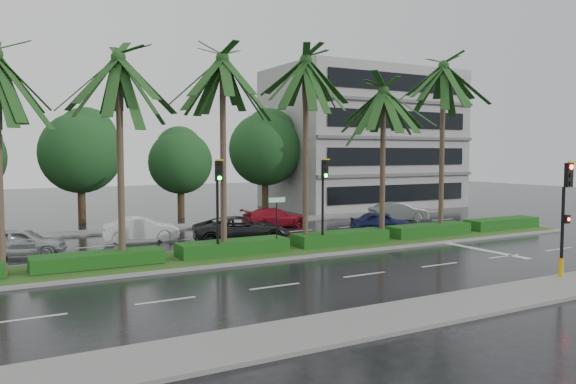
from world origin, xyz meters
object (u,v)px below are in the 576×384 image
car_silver (22,242)px  street_sign (277,210)px  signal_median_left (218,194)px  signal_near (565,214)px  car_darkgrey (242,230)px  car_white (141,229)px  car_blue (381,222)px  car_grey (398,212)px  car_red (275,218)px

car_silver → street_sign: bearing=-99.4°
signal_median_left → street_sign: 3.13m
signal_near → signal_median_left: size_ratio=1.00×
street_sign → signal_near: bearing=-54.7°
signal_near → car_darkgrey: 15.60m
car_white → car_darkgrey: size_ratio=0.77×
signal_near → car_blue: size_ratio=1.18×
signal_near → signal_median_left: bearing=135.9°
car_blue → signal_median_left: bearing=131.3°
street_sign → car_blue: street_sign is taller
car_darkgrey → car_grey: 13.90m
signal_near → car_grey: 18.43m
car_white → car_grey: bearing=-78.5°
signal_median_left → car_red: signal_median_left is taller
car_silver → car_white: 6.26m
car_blue → car_silver: bearing=108.7°
car_darkgrey → signal_near: bearing=-139.8°
car_red → car_grey: 9.11m
car_blue → car_grey: car_grey is taller
street_sign → car_red: (4.50, 8.69, -1.50)m
signal_median_left → car_white: bearing=101.5°
car_red → car_blue: bearing=-136.8°
car_silver → car_blue: bearing=-77.7°
signal_near → car_white: 20.64m
car_red → signal_near: bearing=-170.2°
car_silver → car_grey: 24.07m
car_red → car_blue: same height
car_red → car_white: bearing=101.7°
street_sign → car_blue: (9.00, 3.52, -1.50)m
car_silver → car_darkgrey: (10.50, -1.44, 0.05)m
signal_near → car_white: signal_near is taller
car_darkgrey → car_silver: bearing=95.6°
signal_near → car_blue: 13.67m
signal_near → car_darkgrey: (-7.00, 13.82, -1.78)m
car_darkgrey → car_blue: size_ratio=1.40×
car_silver → car_blue: 19.59m
signal_median_left → car_darkgrey: (3.00, 4.14, -2.28)m
street_sign → car_white: 8.59m
signal_median_left → car_silver: size_ratio=1.11×
signal_median_left → street_sign: bearing=3.5°
car_grey → car_white: bearing=106.3°
street_sign → car_white: bearing=122.1°
signal_median_left → car_blue: (12.00, 3.70, -2.37)m
car_red → car_blue: 6.85m
signal_near → car_darkgrey: size_ratio=0.84×
street_sign → car_blue: size_ratio=0.71×
signal_median_left → car_grey: bearing=24.3°
signal_near → signal_median_left: (-10.00, 9.69, 0.49)m
car_darkgrey → car_blue: (9.00, -0.43, -0.09)m
street_sign → car_silver: street_sign is taller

